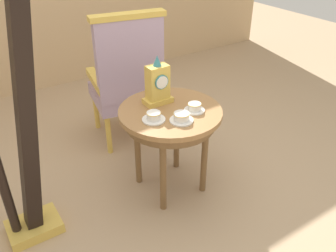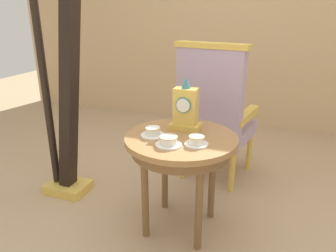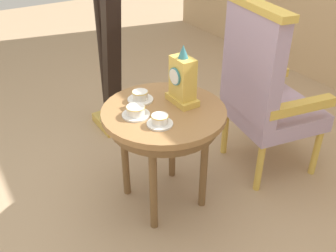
# 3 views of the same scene
# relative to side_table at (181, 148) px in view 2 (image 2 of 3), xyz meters

# --- Properties ---
(ground_plane) EXTENTS (10.00, 10.00, 0.00)m
(ground_plane) POSITION_rel_side_table_xyz_m (-0.05, 0.00, -0.56)
(ground_plane) COLOR tan
(wall_back) EXTENTS (6.00, 0.10, 2.80)m
(wall_back) POSITION_rel_side_table_xyz_m (-0.05, 2.25, 0.84)
(wall_back) COLOR tan
(wall_back) RESTS_ON ground
(side_table) EXTENTS (0.69, 0.69, 0.64)m
(side_table) POSITION_rel_side_table_xyz_m (0.00, 0.00, 0.00)
(side_table) COLOR #9E7042
(side_table) RESTS_ON ground
(teacup_left) EXTENTS (0.15, 0.15, 0.06)m
(teacup_left) POSITION_rel_side_table_xyz_m (-0.16, -0.05, 0.10)
(teacup_left) COLOR white
(teacup_left) RESTS_ON side_table
(teacup_right) EXTENTS (0.15, 0.15, 0.06)m
(teacup_right) POSITION_rel_side_table_xyz_m (-0.02, -0.15, 0.10)
(teacup_right) COLOR white
(teacup_right) RESTS_ON side_table
(teacup_center) EXTENTS (0.14, 0.14, 0.06)m
(teacup_center) POSITION_rel_side_table_xyz_m (0.12, -0.09, 0.10)
(teacup_center) COLOR white
(teacup_center) RESTS_ON side_table
(mantel_clock) EXTENTS (0.19, 0.11, 0.34)m
(mantel_clock) POSITION_rel_side_table_xyz_m (-0.01, 0.13, 0.21)
(mantel_clock) COLOR gold
(mantel_clock) RESTS_ON side_table
(armchair) EXTENTS (0.63, 0.62, 1.14)m
(armchair) POSITION_rel_side_table_xyz_m (0.05, 0.71, 0.03)
(armchair) COLOR #B299B7
(armchair) RESTS_ON ground
(harp) EXTENTS (0.40, 0.24, 1.72)m
(harp) POSITION_rel_side_table_xyz_m (-0.93, 0.11, 0.13)
(harp) COLOR gold
(harp) RESTS_ON ground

